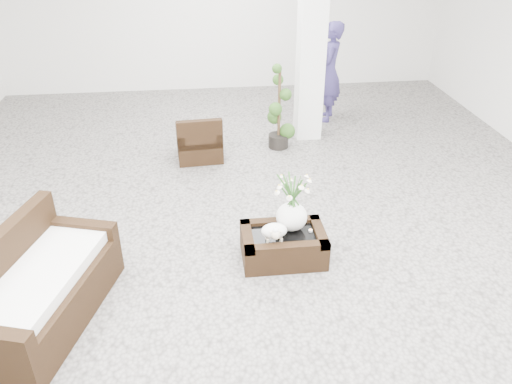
{
  "coord_description": "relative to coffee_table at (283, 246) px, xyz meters",
  "views": [
    {
      "loc": [
        -0.57,
        -4.96,
        3.42
      ],
      "look_at": [
        0.0,
        -0.1,
        0.62
      ],
      "focal_mm": 35.49,
      "sensor_mm": 36.0,
      "label": 1
    }
  ],
  "objects": [
    {
      "name": "ground",
      "position": [
        -0.25,
        0.52,
        -0.16
      ],
      "size": [
        11.0,
        11.0,
        0.0
      ],
      "primitive_type": "plane",
      "color": "gray",
      "rests_on": "ground"
    },
    {
      "name": "coffee_table",
      "position": [
        0.0,
        0.0,
        0.0
      ],
      "size": [
        0.9,
        0.6,
        0.31
      ],
      "primitive_type": "cube",
      "color": "black",
      "rests_on": "ground"
    },
    {
      "name": "loveseat",
      "position": [
        -2.35,
        -0.67,
        0.29
      ],
      "size": [
        1.25,
        1.83,
        0.89
      ],
      "primitive_type": "cube",
      "rotation": [
        0.0,
        0.0,
        1.28
      ],
      "color": "black",
      "rests_on": "ground"
    },
    {
      "name": "planter_narcissus",
      "position": [
        0.1,
        0.1,
        0.56
      ],
      "size": [
        0.44,
        0.44,
        0.8
      ],
      "primitive_type": null,
      "color": "white",
      "rests_on": "coffee_table"
    },
    {
      "name": "armchair",
      "position": [
        -0.86,
        2.67,
        0.2
      ],
      "size": [
        0.71,
        0.68,
        0.71
      ],
      "primitive_type": "cube",
      "rotation": [
        0.0,
        0.0,
        3.21
      ],
      "color": "black",
      "rests_on": "ground"
    },
    {
      "name": "sheep_figurine",
      "position": [
        -0.12,
        -0.1,
        0.26
      ],
      "size": [
        0.28,
        0.23,
        0.21
      ],
      "primitive_type": "ellipsoid",
      "color": "white",
      "rests_on": "coffee_table"
    },
    {
      "name": "column",
      "position": [
        0.95,
        3.32,
        1.59
      ],
      "size": [
        0.4,
        0.4,
        3.5
      ],
      "primitive_type": "cube",
      "color": "white",
      "rests_on": "ground"
    },
    {
      "name": "shopper",
      "position": [
        1.45,
        4.01,
        0.71
      ],
      "size": [
        0.6,
        0.73,
        1.72
      ],
      "primitive_type": "imported",
      "rotation": [
        0.0,
        0.0,
        -1.92
      ],
      "color": "navy",
      "rests_on": "ground"
    },
    {
      "name": "topiary",
      "position": [
        0.4,
        2.91,
        0.51
      ],
      "size": [
        0.36,
        0.36,
        1.33
      ],
      "primitive_type": null,
      "color": "#264717",
      "rests_on": "ground"
    },
    {
      "name": "tealight",
      "position": [
        0.3,
        0.02,
        0.17
      ],
      "size": [
        0.04,
        0.04,
        0.03
      ],
      "primitive_type": "cylinder",
      "color": "white",
      "rests_on": "coffee_table"
    }
  ]
}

